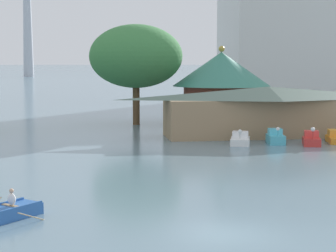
{
  "coord_description": "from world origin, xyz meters",
  "views": [
    {
      "loc": [
        -6.1,
        -24.06,
        7.27
      ],
      "look_at": [
        0.42,
        19.76,
        2.45
      ],
      "focal_mm": 64.52,
      "sensor_mm": 36.0,
      "label": 1
    }
  ],
  "objects_px": {
    "pedal_boat_orange": "(336,138)",
    "green_roof_pavilion": "(221,84)",
    "pedal_boat_white": "(240,139)",
    "boathouse": "(268,110)",
    "pedal_boat_cyan": "(276,138)",
    "shoreline_tree_mid": "(136,56)",
    "background_building_block": "(316,36)",
    "pedal_boat_red": "(312,139)",
    "rowboat_with_rower": "(8,212)"
  },
  "relations": [
    {
      "from": "rowboat_with_rower",
      "to": "background_building_block",
      "type": "bearing_deg",
      "value": -167.76
    },
    {
      "from": "pedal_boat_cyan",
      "to": "pedal_boat_red",
      "type": "bearing_deg",
      "value": 70.0
    },
    {
      "from": "pedal_boat_cyan",
      "to": "background_building_block",
      "type": "height_order",
      "value": "background_building_block"
    },
    {
      "from": "rowboat_with_rower",
      "to": "background_building_block",
      "type": "xyz_separation_m",
      "value": [
        47.57,
        80.66,
        11.43
      ]
    },
    {
      "from": "pedal_boat_orange",
      "to": "green_roof_pavilion",
      "type": "height_order",
      "value": "green_roof_pavilion"
    },
    {
      "from": "pedal_boat_white",
      "to": "background_building_block",
      "type": "relative_size",
      "value": 0.09
    },
    {
      "from": "shoreline_tree_mid",
      "to": "boathouse",
      "type": "bearing_deg",
      "value": -46.68
    },
    {
      "from": "pedal_boat_cyan",
      "to": "pedal_boat_red",
      "type": "distance_m",
      "value": 3.09
    },
    {
      "from": "pedal_boat_white",
      "to": "pedal_boat_orange",
      "type": "distance_m",
      "value": 8.76
    },
    {
      "from": "green_roof_pavilion",
      "to": "background_building_block",
      "type": "distance_m",
      "value": 50.7
    },
    {
      "from": "boathouse",
      "to": "green_roof_pavilion",
      "type": "bearing_deg",
      "value": 99.73
    },
    {
      "from": "pedal_boat_orange",
      "to": "boathouse",
      "type": "distance_m",
      "value": 7.36
    },
    {
      "from": "rowboat_with_rower",
      "to": "pedal_boat_white",
      "type": "height_order",
      "value": "pedal_boat_white"
    },
    {
      "from": "pedal_boat_cyan",
      "to": "pedal_boat_orange",
      "type": "distance_m",
      "value": 5.57
    },
    {
      "from": "pedal_boat_white",
      "to": "boathouse",
      "type": "relative_size",
      "value": 0.15
    },
    {
      "from": "pedal_boat_orange",
      "to": "shoreline_tree_mid",
      "type": "relative_size",
      "value": 0.29
    },
    {
      "from": "rowboat_with_rower",
      "to": "pedal_boat_red",
      "type": "relative_size",
      "value": 1.29
    },
    {
      "from": "green_roof_pavilion",
      "to": "background_building_block",
      "type": "height_order",
      "value": "background_building_block"
    },
    {
      "from": "shoreline_tree_mid",
      "to": "pedal_boat_orange",
      "type": "bearing_deg",
      "value": -47.67
    },
    {
      "from": "shoreline_tree_mid",
      "to": "background_building_block",
      "type": "height_order",
      "value": "background_building_block"
    },
    {
      "from": "pedal_boat_orange",
      "to": "rowboat_with_rower",
      "type": "bearing_deg",
      "value": -35.67
    },
    {
      "from": "boathouse",
      "to": "pedal_boat_cyan",
      "type": "bearing_deg",
      "value": -100.94
    },
    {
      "from": "pedal_boat_orange",
      "to": "green_roof_pavilion",
      "type": "distance_m",
      "value": 18.44
    },
    {
      "from": "pedal_boat_white",
      "to": "pedal_boat_cyan",
      "type": "xyz_separation_m",
      "value": [
        3.19,
        0.01,
        0.1
      ]
    },
    {
      "from": "pedal_boat_orange",
      "to": "shoreline_tree_mid",
      "type": "distance_m",
      "value": 25.05
    },
    {
      "from": "background_building_block",
      "to": "boathouse",
      "type": "bearing_deg",
      "value": -116.35
    },
    {
      "from": "pedal_boat_white",
      "to": "background_building_block",
      "type": "bearing_deg",
      "value": 169.17
    },
    {
      "from": "pedal_boat_cyan",
      "to": "boathouse",
      "type": "relative_size",
      "value": 0.11
    },
    {
      "from": "background_building_block",
      "to": "pedal_boat_cyan",
      "type": "bearing_deg",
      "value": -115.07
    },
    {
      "from": "boathouse",
      "to": "green_roof_pavilion",
      "type": "height_order",
      "value": "green_roof_pavilion"
    },
    {
      "from": "pedal_boat_white",
      "to": "pedal_boat_cyan",
      "type": "distance_m",
      "value": 3.19
    },
    {
      "from": "pedal_boat_white",
      "to": "boathouse",
      "type": "xyz_separation_m",
      "value": [
        4.21,
        5.33,
        2.05
      ]
    },
    {
      "from": "pedal_boat_red",
      "to": "background_building_block",
      "type": "height_order",
      "value": "background_building_block"
    },
    {
      "from": "pedal_boat_cyan",
      "to": "pedal_boat_red",
      "type": "xyz_separation_m",
      "value": [
        2.75,
        -1.41,
        -0.03
      ]
    },
    {
      "from": "pedal_boat_red",
      "to": "background_building_block",
      "type": "bearing_deg",
      "value": 174.11
    },
    {
      "from": "pedal_boat_red",
      "to": "green_roof_pavilion",
      "type": "relative_size",
      "value": 0.23
    },
    {
      "from": "rowboat_with_rower",
      "to": "pedal_boat_cyan",
      "type": "height_order",
      "value": "pedal_boat_cyan"
    },
    {
      "from": "pedal_boat_red",
      "to": "pedal_boat_orange",
      "type": "height_order",
      "value": "pedal_boat_red"
    },
    {
      "from": "boathouse",
      "to": "shoreline_tree_mid",
      "type": "xyz_separation_m",
      "value": [
        -11.59,
        12.29,
        5.24
      ]
    },
    {
      "from": "pedal_boat_orange",
      "to": "green_roof_pavilion",
      "type": "xyz_separation_m",
      "value": [
        -6.49,
        16.75,
        4.19
      ]
    },
    {
      "from": "pedal_boat_cyan",
      "to": "green_roof_pavilion",
      "type": "relative_size",
      "value": 0.22
    },
    {
      "from": "pedal_boat_cyan",
      "to": "pedal_boat_orange",
      "type": "bearing_deg",
      "value": 96.01
    },
    {
      "from": "pedal_boat_red",
      "to": "green_roof_pavilion",
      "type": "distance_m",
      "value": 18.88
    },
    {
      "from": "pedal_boat_cyan",
      "to": "boathouse",
      "type": "height_order",
      "value": "boathouse"
    },
    {
      "from": "green_roof_pavilion",
      "to": "shoreline_tree_mid",
      "type": "xyz_separation_m",
      "value": [
        -9.65,
        0.97,
        3.09
      ]
    },
    {
      "from": "pedal_boat_red",
      "to": "rowboat_with_rower",
      "type": "bearing_deg",
      "value": -31.23
    },
    {
      "from": "pedal_boat_white",
      "to": "green_roof_pavilion",
      "type": "distance_m",
      "value": 17.33
    },
    {
      "from": "pedal_boat_red",
      "to": "pedal_boat_orange",
      "type": "bearing_deg",
      "value": 131.18
    },
    {
      "from": "rowboat_with_rower",
      "to": "background_building_block",
      "type": "height_order",
      "value": "background_building_block"
    },
    {
      "from": "shoreline_tree_mid",
      "to": "green_roof_pavilion",
      "type": "bearing_deg",
      "value": -5.73
    }
  ]
}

